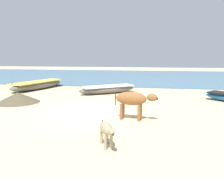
{
  "coord_description": "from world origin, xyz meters",
  "views": [
    {
      "loc": [
        2.71,
        -8.57,
        2.26
      ],
      "look_at": [
        0.72,
        2.51,
        0.6
      ],
      "focal_mm": 35.53,
      "sensor_mm": 36.0,
      "label": 1
    }
  ],
  "objects_px": {
    "fishing_boat_4": "(38,85)",
    "cow_adult_brown": "(133,100)",
    "fishing_boat_0": "(108,89)",
    "calf_near_dun": "(107,130)"
  },
  "relations": [
    {
      "from": "fishing_boat_4",
      "to": "cow_adult_brown",
      "type": "height_order",
      "value": "cow_adult_brown"
    },
    {
      "from": "fishing_boat_0",
      "to": "fishing_boat_4",
      "type": "bearing_deg",
      "value": -46.48
    },
    {
      "from": "fishing_boat_4",
      "to": "cow_adult_brown",
      "type": "relative_size",
      "value": 3.07
    },
    {
      "from": "fishing_boat_0",
      "to": "cow_adult_brown",
      "type": "xyz_separation_m",
      "value": [
        2.03,
        -5.61,
        0.47
      ]
    },
    {
      "from": "fishing_boat_0",
      "to": "calf_near_dun",
      "type": "xyz_separation_m",
      "value": [
        1.61,
        -8.2,
        0.19
      ]
    },
    {
      "from": "fishing_boat_4",
      "to": "calf_near_dun",
      "type": "distance_m",
      "value": 11.33
    },
    {
      "from": "fishing_boat_0",
      "to": "cow_adult_brown",
      "type": "height_order",
      "value": "cow_adult_brown"
    },
    {
      "from": "fishing_boat_0",
      "to": "calf_near_dun",
      "type": "bearing_deg",
      "value": 64.01
    },
    {
      "from": "fishing_boat_0",
      "to": "fishing_boat_4",
      "type": "distance_m",
      "value": 5.27
    },
    {
      "from": "fishing_boat_4",
      "to": "calf_near_dun",
      "type": "height_order",
      "value": "fishing_boat_4"
    }
  ]
}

